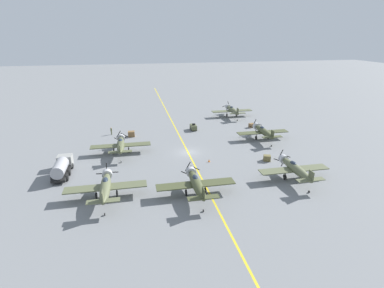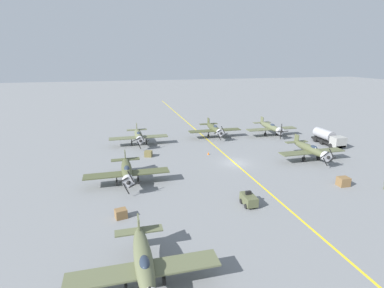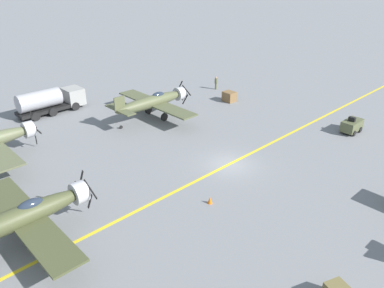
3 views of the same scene
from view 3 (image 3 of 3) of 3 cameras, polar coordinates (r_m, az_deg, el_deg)
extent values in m
plane|color=slate|center=(34.00, 5.68, -3.10)|extent=(400.00, 400.00, 0.00)
cube|color=yellow|center=(34.00, 5.68, -3.09)|extent=(0.30, 160.00, 0.01)
ellipsoid|color=#535839|center=(43.22, -6.36, 6.36)|extent=(1.50, 9.50, 1.42)
cylinder|color=#B7B7BC|center=(45.88, -1.93, 7.68)|extent=(1.57, 0.90, 1.58)
ellipsoid|color=#232D3D|center=(43.69, -5.20, 7.42)|extent=(0.80, 1.70, 0.76)
cube|color=#535839|center=(43.77, -5.55, 6.19)|extent=(12.00, 2.10, 0.16)
cube|color=#535839|center=(41.00, -10.91, 5.17)|extent=(4.40, 1.10, 0.12)
cube|color=#535839|center=(40.78, -10.98, 6.02)|extent=(0.14, 1.30, 1.60)
sphere|color=black|center=(46.20, -1.46, 7.82)|extent=(0.56, 0.56, 0.56)
cube|color=black|center=(46.31, -1.87, 8.81)|extent=(1.07, 0.06, 1.54)
cube|color=black|center=(46.87, -2.06, 7.47)|extent=(1.54, 0.06, 1.07)
cube|color=black|center=(46.10, -1.05, 6.82)|extent=(1.07, 0.06, 1.54)
cube|color=black|center=(45.53, -0.84, 8.18)|extent=(1.54, 0.06, 1.07)
cylinder|color=black|center=(45.11, -6.70, 5.89)|extent=(0.14, 0.14, 1.26)
cylinder|color=black|center=(45.33, -6.66, 5.14)|extent=(0.22, 0.90, 0.90)
cylinder|color=black|center=(42.88, -4.26, 4.91)|extent=(0.14, 0.14, 1.26)
cylinder|color=black|center=(43.12, -4.23, 4.13)|extent=(0.22, 0.90, 0.90)
cylinder|color=black|center=(41.72, -10.74, 2.55)|extent=(0.12, 0.36, 0.36)
cylinder|color=#B7B7BC|center=(39.04, -23.65, 2.05)|extent=(1.57, 0.90, 1.58)
sphere|color=black|center=(39.18, -22.98, 2.26)|extent=(0.56, 0.56, 0.56)
cube|color=black|center=(39.97, -23.44, 2.56)|extent=(1.75, 0.06, 0.22)
cube|color=black|center=(39.48, -22.74, 1.09)|extent=(0.22, 0.06, 1.75)
cube|color=black|center=(38.40, -22.50, 1.95)|extent=(1.75, 0.06, 0.22)
cube|color=black|center=(38.91, -23.22, 3.46)|extent=(0.22, 0.06, 1.75)
ellipsoid|color=#464B2D|center=(26.15, -25.52, -10.40)|extent=(1.50, 9.50, 1.42)
cylinder|color=#B7B7BC|center=(27.33, -16.82, -7.10)|extent=(1.58, 0.90, 1.58)
ellipsoid|color=#232D3D|center=(26.08, -23.42, -8.53)|extent=(0.80, 1.70, 0.76)
cube|color=#464B2D|center=(26.49, -23.84, -10.42)|extent=(12.00, 2.10, 0.16)
sphere|color=black|center=(27.51, -15.91, -6.73)|extent=(0.56, 0.56, 0.56)
cube|color=black|center=(27.44, -16.52, -5.02)|extent=(0.95, 0.06, 1.61)
cube|color=black|center=(28.32, -16.56, -6.80)|extent=(1.61, 0.06, 0.95)
cube|color=black|center=(27.60, -15.29, -8.44)|extent=(0.95, 0.06, 1.61)
cube|color=black|center=(26.70, -15.21, -6.66)|extent=(1.61, 0.06, 0.95)
cylinder|color=black|center=(28.05, -24.74, -10.03)|extent=(0.14, 0.14, 1.26)
cylinder|color=black|center=(28.40, -24.51, -11.06)|extent=(0.22, 0.90, 0.90)
cylinder|color=black|center=(25.67, -22.32, -13.14)|extent=(0.14, 0.14, 1.26)
cylinder|color=black|center=(26.06, -22.09, -14.23)|extent=(0.22, 0.90, 0.90)
cube|color=black|center=(48.38, -20.60, 5.20)|extent=(2.25, 8.00, 0.40)
cube|color=#999993|center=(49.24, -17.63, 6.99)|extent=(2.50, 2.08, 2.00)
cylinder|color=#9E9EA3|center=(47.52, -22.27, 6.22)|extent=(2.10, 4.96, 2.10)
cylinder|color=black|center=(50.37, -18.59, 6.15)|extent=(0.30, 1.00, 1.00)
cylinder|color=black|center=(48.32, -17.33, 5.51)|extent=(0.30, 1.00, 1.00)
cylinder|color=black|center=(49.33, -21.57, 5.27)|extent=(0.30, 1.00, 1.00)
cylinder|color=black|center=(47.24, -20.41, 4.58)|extent=(0.30, 1.00, 1.00)
cylinder|color=black|center=(48.68, -23.78, 4.60)|extent=(0.30, 1.00, 1.00)
cylinder|color=black|center=(46.56, -22.71, 3.87)|extent=(0.30, 1.00, 1.00)
cube|color=#515638|center=(43.36, 23.17, 2.65)|extent=(1.40, 2.60, 1.10)
cube|color=black|center=(42.86, 23.20, 3.50)|extent=(0.70, 0.36, 0.44)
cylinder|color=black|center=(44.40, 22.66, 2.56)|extent=(0.20, 0.60, 0.60)
cylinder|color=black|center=(43.94, 24.25, 2.02)|extent=(0.20, 0.60, 0.60)
cylinder|color=black|center=(43.18, 21.84, 2.06)|extent=(0.20, 0.60, 0.60)
cylinder|color=black|center=(42.70, 23.47, 1.50)|extent=(0.20, 0.60, 0.60)
cylinder|color=#515638|center=(54.25, 3.66, 8.77)|extent=(0.27, 0.27, 0.86)
cylinder|color=#515638|center=(54.02, 3.69, 9.57)|extent=(0.40, 0.40, 0.72)
sphere|color=tan|center=(53.88, 3.70, 10.05)|extent=(0.23, 0.23, 0.23)
cube|color=brown|center=(49.43, 5.70, 7.21)|extent=(1.58, 1.33, 1.28)
cone|color=orange|center=(28.57, 2.75, -8.55)|extent=(0.36, 0.36, 0.55)
camera|label=1|loc=(45.57, -95.32, 6.66)|focal=28.00mm
camera|label=2|loc=(68.34, 50.21, 18.41)|focal=28.00mm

